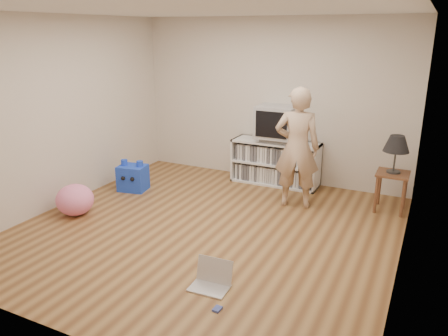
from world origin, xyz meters
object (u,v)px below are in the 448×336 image
object	(u,v)px
media_unit	(276,162)
plush_pink	(75,200)
plush_blue	(133,177)
dvd_deck	(276,139)
crt_tv	(277,122)
table_lamp	(397,145)
person	(297,148)
laptop	(212,279)
side_table	(392,182)

from	to	relation	value
media_unit	plush_pink	xyz separation A→B (m)	(-1.99, -2.40, -0.14)
plush_blue	media_unit	bearing A→B (deg)	23.66
media_unit	plush_blue	bearing A→B (deg)	-145.63
dvd_deck	crt_tv	distance (m)	0.29
plush_pink	table_lamp	bearing A→B (deg)	27.93
table_lamp	dvd_deck	bearing A→B (deg)	168.41
media_unit	plush_blue	xyz separation A→B (m)	(-1.88, -1.28, -0.15)
plush_blue	plush_pink	size ratio (longest dim) A/B	0.97
person	laptop	bearing A→B (deg)	73.12
crt_tv	plush_pink	xyz separation A→B (m)	(-1.99, -2.38, -0.81)
media_unit	side_table	xyz separation A→B (m)	(1.80, -0.39, 0.07)
crt_tv	table_lamp	size ratio (longest dim) A/B	1.17
dvd_deck	plush_pink	bearing A→B (deg)	-129.88
media_unit	dvd_deck	size ratio (longest dim) A/B	3.11
crt_tv	plush_pink	bearing A→B (deg)	-129.92
plush_blue	plush_pink	xyz separation A→B (m)	(-0.11, -1.11, 0.01)
person	plush_blue	world-z (taller)	person
media_unit	plush_pink	world-z (taller)	media_unit
dvd_deck	laptop	world-z (taller)	dvd_deck
person	plush_pink	world-z (taller)	person
media_unit	plush_blue	world-z (taller)	media_unit
table_lamp	person	xyz separation A→B (m)	(-1.24, -0.40, -0.10)
laptop	plush_blue	xyz separation A→B (m)	(-2.35, 1.84, 0.13)
person	crt_tv	bearing A→B (deg)	-67.79
person	plush_pink	size ratio (longest dim) A/B	3.39
person	plush_pink	distance (m)	3.09
media_unit	person	bearing A→B (deg)	-54.09
side_table	laptop	size ratio (longest dim) A/B	1.43
media_unit	laptop	world-z (taller)	media_unit
dvd_deck	side_table	size ratio (longest dim) A/B	0.82
crt_tv	plush_blue	distance (m)	2.41
table_lamp	person	size ratio (longest dim) A/B	0.31
side_table	laptop	world-z (taller)	side_table
dvd_deck	table_lamp	xyz separation A→B (m)	(1.80, -0.37, 0.21)
plush_blue	dvd_deck	bearing A→B (deg)	23.33
side_table	person	size ratio (longest dim) A/B	0.33
person	laptop	size ratio (longest dim) A/B	4.37
side_table	plush_blue	world-z (taller)	side_table
media_unit	table_lamp	world-z (taller)	table_lamp
crt_tv	table_lamp	bearing A→B (deg)	-11.48
table_lamp	crt_tv	bearing A→B (deg)	168.52
crt_tv	laptop	bearing A→B (deg)	-81.45
media_unit	laptop	xyz separation A→B (m)	(0.47, -3.12, -0.28)
dvd_deck	laptop	bearing A→B (deg)	-81.46
plush_blue	table_lamp	bearing A→B (deg)	3.01
crt_tv	side_table	bearing A→B (deg)	-11.48
dvd_deck	plush_blue	distance (m)	2.33
dvd_deck	plush_blue	size ratio (longest dim) A/B	0.94
person	plush_blue	bearing A→B (deg)	-2.85
media_unit	person	xyz separation A→B (m)	(0.57, -0.79, 0.49)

